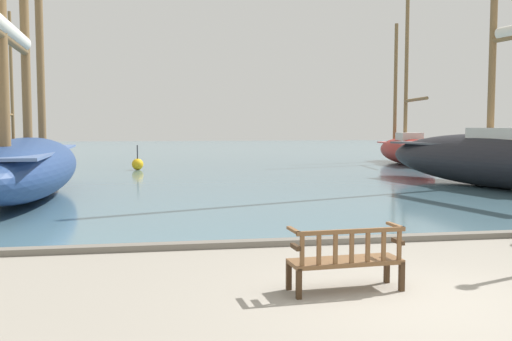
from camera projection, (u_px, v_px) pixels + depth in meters
The scene contains 9 objects.
ground_plane at pixel (411, 302), 7.55m from camera, with size 160.00×160.00×0.00m, color gray.
harbor_water at pixel (194, 152), 50.77m from camera, with size 100.00×80.00×0.08m, color slate.
quay_edge_kerb at pixel (326, 241), 11.33m from camera, with size 40.00×0.30×0.12m, color slate.
park_bench at pixel (346, 258), 8.02m from camera, with size 1.63×0.64×0.92m.
sailboat_outer_starboard at pixel (27, 157), 18.01m from camera, with size 3.40×11.86×15.20m.
sailboat_mid_port at pixel (406, 148), 34.54m from camera, with size 3.27×8.32×11.08m.
sailboat_centre_channel at pixel (497, 154), 20.97m from camera, with size 4.99×12.16×17.25m.
sailboat_nearest_port at pixel (12, 145), 43.56m from camera, with size 4.54×8.69×10.93m.
channel_buoy at pixel (138, 164), 29.57m from camera, with size 0.59×0.59×1.29m.
Camera 1 is at (-3.30, -6.93, 2.32)m, focal length 40.00 mm.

